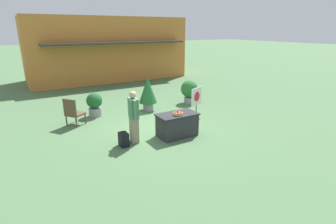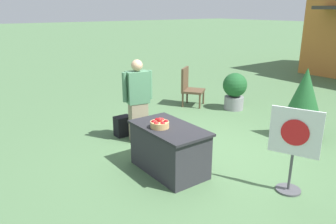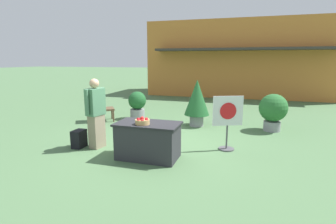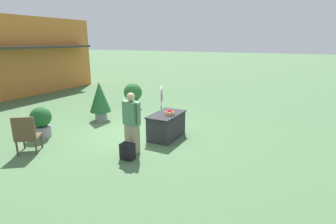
{
  "view_description": "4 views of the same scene",
  "coord_description": "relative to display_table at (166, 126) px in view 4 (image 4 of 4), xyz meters",
  "views": [
    {
      "loc": [
        -4.26,
        -7.83,
        3.42
      ],
      "look_at": [
        -0.13,
        -0.89,
        0.84
      ],
      "focal_mm": 28.0,
      "sensor_mm": 36.0,
      "label": 1
    },
    {
      "loc": [
        4.06,
        -3.91,
        2.56
      ],
      "look_at": [
        -0.29,
        -0.71,
        0.85
      ],
      "focal_mm": 35.0,
      "sensor_mm": 36.0,
      "label": 2
    },
    {
      "loc": [
        2.12,
        -5.95,
        2.06
      ],
      "look_at": [
        0.35,
        -0.24,
        0.86
      ],
      "focal_mm": 28.0,
      "sensor_mm": 36.0,
      "label": 3
    },
    {
      "loc": [
        -6.64,
        -4.6,
        2.93
      ],
      "look_at": [
        0.25,
        -1.01,
        0.8
      ],
      "focal_mm": 28.0,
      "sensor_mm": 36.0,
      "label": 4
    }
  ],
  "objects": [
    {
      "name": "display_table",
      "position": [
        0.0,
        0.0,
        0.0
      ],
      "size": [
        1.34,
        0.76,
        0.77
      ],
      "color": "#2D2D33",
      "rests_on": "ground_plane"
    },
    {
      "name": "potted_plant_near_left",
      "position": [
        2.68,
        3.11,
        0.24
      ],
      "size": [
        0.81,
        0.81,
        1.09
      ],
      "color": "gray",
      "rests_on": "ground_plane"
    },
    {
      "name": "apple_basket",
      "position": [
        -0.06,
        -0.14,
        0.44
      ],
      "size": [
        0.3,
        0.3,
        0.16
      ],
      "color": "tan",
      "rests_on": "display_table"
    },
    {
      "name": "patio_chair",
      "position": [
        -2.75,
        2.73,
        0.16
      ],
      "size": [
        0.77,
        0.77,
        1.04
      ],
      "rotation": [
        0.0,
        0.0,
        0.63
      ],
      "color": "brown",
      "rests_on": "ground_plane"
    },
    {
      "name": "potted_plant_near_right",
      "position": [
        0.45,
        3.03,
        0.46
      ],
      "size": [
        0.78,
        0.78,
        1.46
      ],
      "color": "gray",
      "rests_on": "ground_plane"
    },
    {
      "name": "ground_plane",
      "position": [
        -0.15,
        1.01,
        -0.39
      ],
      "size": [
        120.0,
        120.0,
        0.0
      ],
      "primitive_type": "plane",
      "color": "#4C7047"
    },
    {
      "name": "poster_board",
      "position": [
        1.55,
        1.03,
        0.33
      ],
      "size": [
        0.65,
        0.36,
        1.26
      ],
      "rotation": [
        0.0,
        0.0,
        -1.17
      ],
      "color": "#4C4C51",
      "rests_on": "ground_plane"
    },
    {
      "name": "potted_plant_far_left",
      "position": [
        -1.76,
        3.44,
        0.14
      ],
      "size": [
        0.63,
        0.63,
        0.97
      ],
      "color": "gray",
      "rests_on": "ground_plane"
    },
    {
      "name": "person_visitor",
      "position": [
        -1.41,
        0.29,
        0.45
      ],
      "size": [
        0.34,
        0.6,
        1.64
      ],
      "rotation": [
        0.0,
        0.0,
        -0.2
      ],
      "color": "gray",
      "rests_on": "ground_plane"
    },
    {
      "name": "backpack",
      "position": [
        -1.83,
        0.15,
        -0.18
      ],
      "size": [
        0.24,
        0.34,
        0.42
      ],
      "color": "black",
      "rests_on": "ground_plane"
    }
  ]
}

